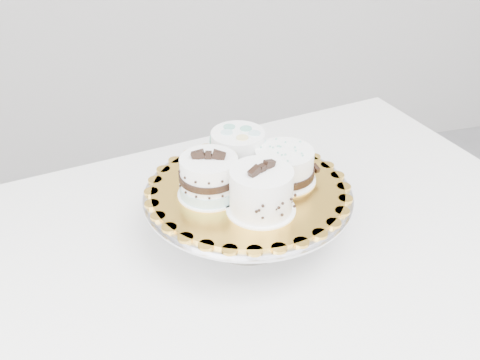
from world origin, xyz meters
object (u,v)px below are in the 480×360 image
object	(u,v)px
cake_dots	(238,150)
cake_banded	(209,178)
cake_swirl	(261,192)
cake_stand	(248,205)
table	(236,286)
cake_board	(248,189)
cake_ribbon	(285,166)

from	to	relation	value
cake_dots	cake_banded	bearing A→B (deg)	-135.96
cake_swirl	cake_banded	xyz separation A→B (m)	(-0.07, 0.07, -0.00)
cake_stand	cake_banded	size ratio (longest dim) A/B	2.98
table	cake_stand	world-z (taller)	cake_stand
cake_dots	cake_swirl	bearing A→B (deg)	-92.18
cake_board	cake_swirl	distance (m)	0.08
cake_swirl	cake_dots	distance (m)	0.14
cake_swirl	cake_stand	bearing A→B (deg)	63.50
cake_stand	cake_board	size ratio (longest dim) A/B	1.09
cake_board	cake_ribbon	xyz separation A→B (m)	(0.07, 0.01, 0.03)
cake_dots	cake_ribbon	size ratio (longest dim) A/B	0.94
table	cake_banded	xyz separation A→B (m)	(-0.03, 0.04, 0.21)
cake_banded	cake_ribbon	bearing A→B (deg)	22.54
cake_banded	cake_stand	bearing A→B (deg)	18.33
cake_stand	cake_banded	distance (m)	0.10
cake_board	cake_ribbon	size ratio (longest dim) A/B	2.64
cake_ribbon	cake_board	bearing A→B (deg)	171.85
table	cake_swirl	xyz separation A→B (m)	(0.04, -0.02, 0.21)
cake_stand	cake_dots	xyz separation A→B (m)	(0.00, 0.07, 0.07)
cake_swirl	cake_ribbon	world-z (taller)	cake_swirl
cake_stand	cake_board	distance (m)	0.03
table	cake_stand	xyz separation A→B (m)	(0.03, 0.04, 0.14)
table	cake_swirl	distance (m)	0.22
cake_swirl	cake_banded	size ratio (longest dim) A/B	1.13
cake_stand	cake_banded	xyz separation A→B (m)	(-0.07, 0.00, 0.07)
cake_swirl	cake_ribbon	size ratio (longest dim) A/B	1.10
table	cake_swirl	bearing A→B (deg)	-44.38
cake_swirl	table	bearing A→B (deg)	118.01
cake_swirl	cake_dots	world-z (taller)	cake_swirl
cake_banded	cake_ribbon	xyz separation A→B (m)	(0.14, 0.01, -0.01)
cake_ribbon	table	bearing A→B (deg)	-169.03
cake_board	cake_swirl	world-z (taller)	cake_swirl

